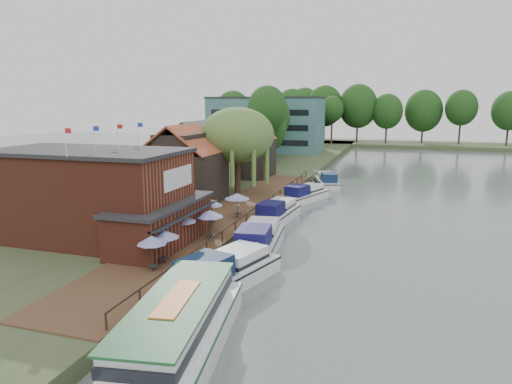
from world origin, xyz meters
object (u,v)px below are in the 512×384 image
(cottage_a, at_px, (184,164))
(cruiser_2, at_px, (276,210))
(umbrella_2, at_px, (182,230))
(swan, at_px, (170,312))
(umbrella_0, at_px, (152,253))
(umbrella_4, at_px, (212,213))
(umbrella_5, at_px, (237,205))
(cottage_b, at_px, (197,154))
(tour_boat, at_px, (173,335))
(hotel_block, at_px, (266,124))
(umbrella_1, at_px, (164,247))
(cottage_c, at_px, (247,148))
(cruiser_0, at_px, (225,268))
(cruiser_4, at_px, (327,179))
(umbrella_3, at_px, (210,225))
(cruiser_3, at_px, (305,192))
(cruiser_1, at_px, (258,237))
(willow, at_px, (237,152))
(pub, at_px, (110,196))

(cottage_a, distance_m, cruiser_2, 11.88)
(umbrella_2, height_order, swan, umbrella_2)
(umbrella_0, height_order, umbrella_4, same)
(cottage_a, height_order, umbrella_5, cottage_a)
(umbrella_0, bearing_deg, cottage_b, 109.59)
(umbrella_0, distance_m, tour_boat, 9.68)
(hotel_block, relative_size, umbrella_1, 10.69)
(cottage_b, height_order, cottage_c, same)
(cruiser_0, xyz_separation_m, cruiser_4, (0.57, 38.86, -0.20))
(umbrella_1, xyz_separation_m, cruiser_4, (5.03, 38.75, -1.20))
(cottage_c, xyz_separation_m, cruiser_4, (11.81, 0.91, -4.16))
(umbrella_3, xyz_separation_m, cruiser_3, (3.27, 21.65, -1.20))
(cottage_a, xyz_separation_m, cruiser_1, (12.23, -11.53, -3.97))
(umbrella_3, bearing_deg, willow, 102.77)
(hotel_block, relative_size, cruiser_1, 2.42)
(umbrella_0, xyz_separation_m, umbrella_4, (-0.74, 11.53, 0.00))
(willow, distance_m, umbrella_0, 25.86)
(cottage_b, xyz_separation_m, umbrella_3, (11.50, -22.64, -2.96))
(cruiser_1, relative_size, tour_boat, 0.75)
(willow, height_order, swan, willow)
(willow, height_order, umbrella_2, willow)
(hotel_block, relative_size, umbrella_5, 10.40)
(cottage_a, distance_m, cruiser_0, 22.91)
(hotel_block, distance_m, umbrella_5, 63.48)
(tour_boat, bearing_deg, umbrella_5, 93.80)
(cottage_b, distance_m, cruiser_1, 26.67)
(cottage_a, relative_size, willow, 0.82)
(hotel_block, height_order, umbrella_2, hotel_block)
(cruiser_0, bearing_deg, cottage_c, 122.98)
(umbrella_2, xyz_separation_m, cruiser_3, (4.73, 23.71, -1.20))
(pub, xyz_separation_m, cruiser_3, (10.77, 24.01, -3.56))
(umbrella_4, xyz_separation_m, umbrella_5, (1.16, 3.38, 0.00))
(pub, distance_m, umbrella_1, 8.14)
(cottage_a, xyz_separation_m, cruiser_3, (11.77, 9.01, -4.16))
(cruiser_3, distance_m, swan, 32.76)
(cruiser_1, bearing_deg, cottage_b, 118.46)
(cottage_c, bearing_deg, cruiser_2, -63.95)
(willow, xyz_separation_m, umbrella_5, (3.72, -10.43, -3.93))
(swan, bearing_deg, cruiser_4, 87.33)
(tour_boat, bearing_deg, cruiser_3, 83.51)
(hotel_block, bearing_deg, willow, -77.29)
(umbrella_3, bearing_deg, cruiser_4, 82.45)
(umbrella_3, xyz_separation_m, tour_boat, (4.89, -15.57, -0.75))
(umbrella_3, relative_size, umbrella_5, 0.97)
(hotel_block, distance_m, tour_boat, 86.83)
(hotel_block, height_order, cruiser_2, hotel_block)
(cruiser_2, bearing_deg, umbrella_5, -121.61)
(cruiser_4, bearing_deg, umbrella_5, -118.43)
(cruiser_4, bearing_deg, umbrella_0, -115.25)
(cottage_c, xyz_separation_m, willow, (3.50, -14.00, 0.96))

